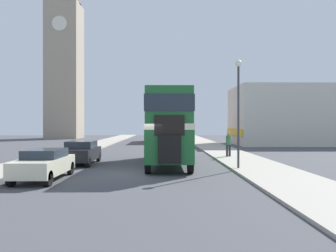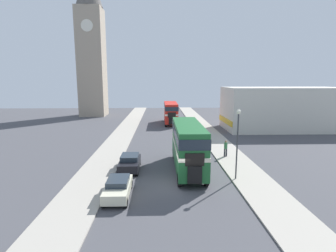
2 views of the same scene
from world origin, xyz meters
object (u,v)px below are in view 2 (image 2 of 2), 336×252
double_decker_bus (188,143)px  street_lamp (238,134)px  car_parked_mid (130,162)px  car_parked_near (118,187)px  church_tower (91,41)px  pedestrian_walking (226,147)px  bus_distant (171,111)px

double_decker_bus → street_lamp: street_lamp is taller
car_parked_mid → car_parked_near: bearing=-91.9°
church_tower → car_parked_near: bearing=-74.3°
church_tower → pedestrian_walking: bearing=-57.3°
car_parked_mid → pedestrian_walking: pedestrian_walking is taller
pedestrian_walking → street_lamp: bearing=-96.7°
pedestrian_walking → car_parked_near: bearing=-136.9°
car_parked_near → pedestrian_walking: 13.95m
car_parked_near → car_parked_mid: (0.19, 5.76, 0.03)m
pedestrian_walking → street_lamp: street_lamp is taller
double_decker_bus → church_tower: church_tower is taller
double_decker_bus → street_lamp: bearing=-35.0°
double_decker_bus → bus_distant: bearing=91.0°
car_parked_near → street_lamp: bearing=17.5°
car_parked_near → bus_distant: bearing=81.0°
double_decker_bus → car_parked_mid: size_ratio=2.47×
car_parked_near → pedestrian_walking: size_ratio=2.27×
car_parked_mid → street_lamp: size_ratio=0.67×
pedestrian_walking → church_tower: (-22.80, 35.48, 16.17)m
double_decker_bus → car_parked_near: double_decker_bus is taller
car_parked_mid → church_tower: size_ratio=0.12×
car_parked_mid → pedestrian_walking: bearing=20.7°
pedestrian_walking → church_tower: size_ratio=0.05×
street_lamp → car_parked_near: bearing=-162.5°
street_lamp → car_parked_mid: bearing=163.1°
pedestrian_walking → double_decker_bus: bearing=-139.3°
bus_distant → street_lamp: 29.90m
double_decker_bus → pedestrian_walking: size_ratio=5.46×
car_parked_mid → street_lamp: 10.15m
pedestrian_walking → bus_distant: bearing=102.3°
double_decker_bus → pedestrian_walking: bearing=40.7°
bus_distant → car_parked_near: bus_distant is taller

